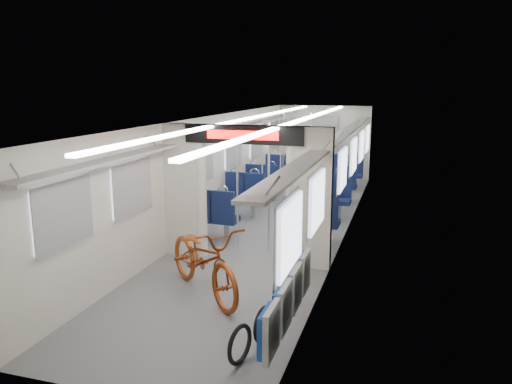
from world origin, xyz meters
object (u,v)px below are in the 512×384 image
seat_bay_near_left (230,202)px  seat_bay_far_left (272,175)px  bike_hoop_a (240,347)px  bike_hoop_b (263,326)px  bike_hoop_c (279,289)px  stanchion_far_right (310,162)px  stanchion_far_left (284,159)px  stanchion_near_right (269,189)px  seat_bay_far_right (343,176)px  stanchion_near_left (237,186)px  bicycle (204,259)px  flip_bench (288,297)px  seat_bay_near_right (322,202)px

seat_bay_near_left → seat_bay_far_left: 3.39m
bike_hoop_a → seat_bay_near_left: size_ratio=0.22×
seat_bay_far_left → seat_bay_near_left: bearing=-90.0°
bike_hoop_b → bike_hoop_c: bike_hoop_c is taller
bike_hoop_a → stanchion_far_right: 6.94m
bike_hoop_c → stanchion_far_right: 5.43m
stanchion_far_left → stanchion_far_right: bearing=-26.6°
stanchion_near_right → stanchion_far_right: size_ratio=1.00×
seat_bay_far_right → stanchion_near_right: size_ratio=0.86×
seat_bay_far_right → stanchion_near_left: size_ratio=0.86×
bicycle → bike_hoop_b: (1.18, -1.05, -0.34)m
stanchion_far_right → seat_bay_far_left: bearing=131.8°
flip_bench → bike_hoop_c: flip_bench is taller
bicycle → stanchion_far_right: bearing=37.0°
seat_bay_near_left → stanchion_far_left: 2.44m
flip_bench → bike_hoop_a: bearing=-126.0°
bicycle → seat_bay_near_left: (-0.82, 3.35, 0.01)m
bicycle → flip_bench: bicycle is taller
bike_hoop_a → flip_bench: bearing=54.0°
bike_hoop_c → stanchion_near_left: (-1.35, 2.23, 0.91)m
seat_bay_far_right → stanchion_far_right: (-0.56, -1.93, 0.62)m
bike_hoop_b → seat_bay_near_left: size_ratio=0.21×
seat_bay_far_left → stanchion_far_left: bearing=-61.9°
bike_hoop_a → seat_bay_far_right: 8.78m
seat_bay_far_left → bike_hoop_b: bearing=-75.6°
stanchion_far_right → stanchion_near_left: bearing=-103.4°
seat_bay_near_right → stanchion_far_left: 2.34m
seat_bay_far_right → bike_hoop_a: bearing=-89.9°
stanchion_far_right → bike_hoop_b: bearing=-83.8°
flip_bench → seat_bay_near_right: (-0.42, 4.79, -0.01)m
seat_bay_near_right → stanchion_near_left: bearing=-129.5°
bike_hoop_c → seat_bay_far_right: bearing=90.4°
seat_bay_near_right → seat_bay_far_left: size_ratio=1.18×
seat_bay_near_right → stanchion_far_right: 1.71m
bike_hoop_a → seat_bay_far_left: (-1.89, 8.32, 0.33)m
bike_hoop_c → stanchion_near_left: size_ratio=0.23×
bike_hoop_b → stanchion_far_right: stanchion_far_right is taller
bike_hoop_b → seat_bay_near_right: size_ratio=0.19×
flip_bench → bike_hoop_b: flip_bench is taller
seat_bay_near_left → seat_bay_near_right: 1.92m
stanchion_near_left → stanchion_far_left: 3.45m
seat_bay_near_right → stanchion_near_right: (-0.68, -1.68, 0.58)m
bike_hoop_b → stanchion_near_left: (-1.43, 3.24, 0.95)m
stanchion_far_left → stanchion_far_right: same height
bike_hoop_c → stanchion_near_left: bearing=121.2°
flip_bench → stanchion_far_right: size_ratio=0.92×
stanchion_far_right → seat_bay_near_right: bearing=-69.7°
bike_hoop_b → bike_hoop_a: bearing=-102.0°
seat_bay_far_left → flip_bench: bearing=-73.6°
bicycle → seat_bay_near_left: seat_bay_near_left is taller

